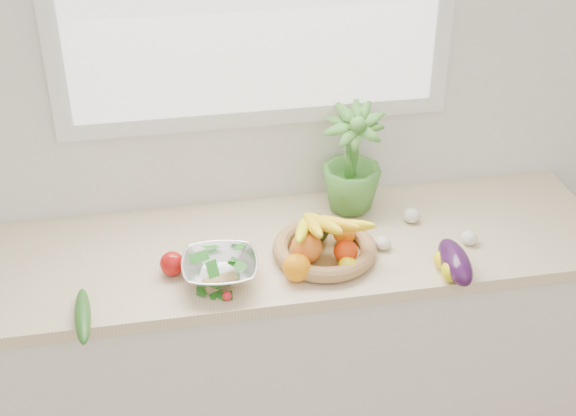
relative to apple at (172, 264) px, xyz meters
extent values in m
cube|color=white|center=(0.33, 0.40, 0.41)|extent=(4.50, 0.02, 2.70)
cube|color=silver|center=(0.33, 0.10, -0.51)|extent=(2.20, 0.58, 0.86)
cube|color=beige|center=(0.33, 0.10, -0.06)|extent=(2.24, 0.62, 0.04)
sphere|color=orange|center=(0.37, -0.10, 0.01)|extent=(0.12, 0.12, 0.09)
ellipsoid|color=#D7BC0B|center=(0.53, -0.11, -0.01)|extent=(0.09, 0.09, 0.06)
ellipsoid|color=yellow|center=(0.84, -0.18, 0.00)|extent=(0.11, 0.11, 0.07)
ellipsoid|color=yellow|center=(0.83, -0.13, -0.01)|extent=(0.08, 0.09, 0.06)
sphere|color=#AF100E|center=(0.00, 0.00, 0.00)|extent=(0.09, 0.09, 0.08)
cube|color=tan|center=(0.14, -0.09, -0.02)|extent=(0.11, 0.06, 0.03)
ellipsoid|color=white|center=(0.68, 0.01, -0.02)|extent=(0.06, 0.06, 0.04)
ellipsoid|color=beige|center=(0.82, 0.15, -0.01)|extent=(0.07, 0.07, 0.05)
ellipsoid|color=white|center=(0.96, -0.01, -0.02)|extent=(0.07, 0.07, 0.05)
ellipsoid|color=#2F0F37|center=(0.85, -0.16, 0.01)|extent=(0.09, 0.23, 0.09)
ellipsoid|color=#254F17|center=(-0.26, -0.18, -0.02)|extent=(0.06, 0.25, 0.05)
sphere|color=red|center=(0.15, -0.16, -0.02)|extent=(0.04, 0.04, 0.03)
imported|color=#478931|center=(0.63, 0.27, 0.16)|extent=(0.27, 0.27, 0.37)
cylinder|color=#AD8A4C|center=(0.48, 0.01, -0.03)|extent=(0.36, 0.36, 0.01)
torus|color=tan|center=(0.48, 0.01, -0.01)|extent=(0.43, 0.43, 0.05)
sphere|color=orange|center=(0.42, -0.02, 0.02)|extent=(0.13, 0.13, 0.10)
sphere|color=red|center=(0.54, -0.05, 0.01)|extent=(0.10, 0.10, 0.08)
sphere|color=orange|center=(0.56, 0.05, 0.01)|extent=(0.09, 0.09, 0.07)
ellipsoid|color=black|center=(0.47, 0.08, 0.02)|extent=(0.10, 0.10, 0.10)
ellipsoid|color=yellow|center=(0.41, -0.01, 0.08)|extent=(0.10, 0.22, 0.09)
ellipsoid|color=yellow|center=(0.44, 0.00, 0.09)|extent=(0.05, 0.22, 0.09)
ellipsoid|color=yellow|center=(0.47, 0.00, 0.09)|extent=(0.11, 0.22, 0.09)
ellipsoid|color=yellow|center=(0.50, 0.00, 0.09)|extent=(0.17, 0.20, 0.09)
ellipsoid|color=yellow|center=(0.54, -0.01, 0.08)|extent=(0.21, 0.15, 0.09)
cylinder|color=silver|center=(0.14, -0.06, -0.03)|extent=(0.10, 0.10, 0.02)
imported|color=white|center=(0.14, -0.06, 0.01)|extent=(0.25, 0.25, 0.06)
ellipsoid|color=#1F5F17|center=(0.14, -0.06, 0.05)|extent=(0.19, 0.19, 0.07)
camera|label=1|loc=(-0.01, -2.02, 1.45)|focal=50.00mm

